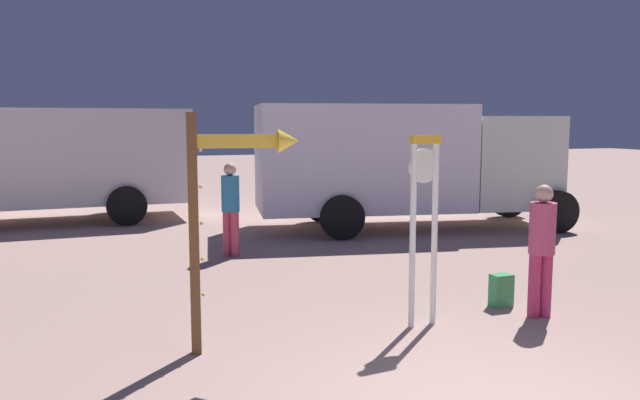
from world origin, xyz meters
TOP-DOWN VIEW (x-y plane):
  - standing_clock at (0.61, 2.35)m, footprint 0.40×0.14m
  - arrow_sign at (-1.65, 2.27)m, footprint 1.14×0.33m
  - person_near_clock at (2.11, 2.14)m, footprint 0.31×0.31m
  - backpack at (1.93, 2.67)m, footprint 0.27×0.22m
  - person_distant at (-0.68, 6.88)m, footprint 0.32×0.32m
  - box_truck_near at (3.51, 8.57)m, footprint 7.03×3.50m
  - box_truck_far at (-4.15, 12.09)m, footprint 7.42×2.68m

SIDE VIEW (x-z plane):
  - backpack at x=1.93m, z-range 0.00..0.42m
  - person_near_clock at x=2.11m, z-range 0.10..1.72m
  - person_distant at x=-0.68m, z-range 0.10..1.75m
  - standing_clock at x=0.61m, z-range 0.23..2.45m
  - box_truck_far at x=-4.15m, z-range 0.16..2.82m
  - box_truck_near at x=3.51m, z-range 0.17..2.88m
  - arrow_sign at x=-1.65m, z-range 0.43..2.89m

